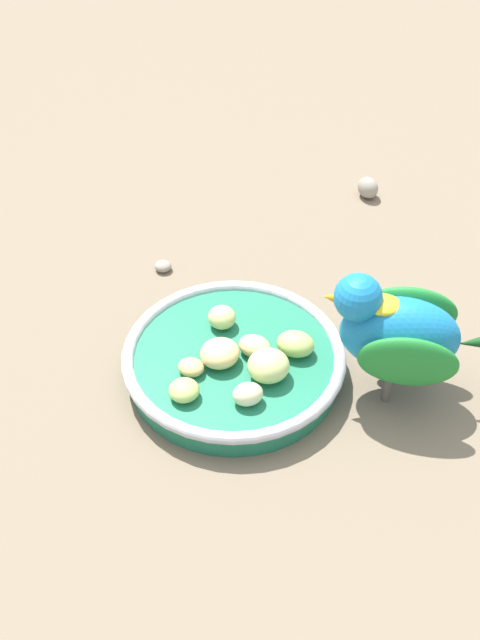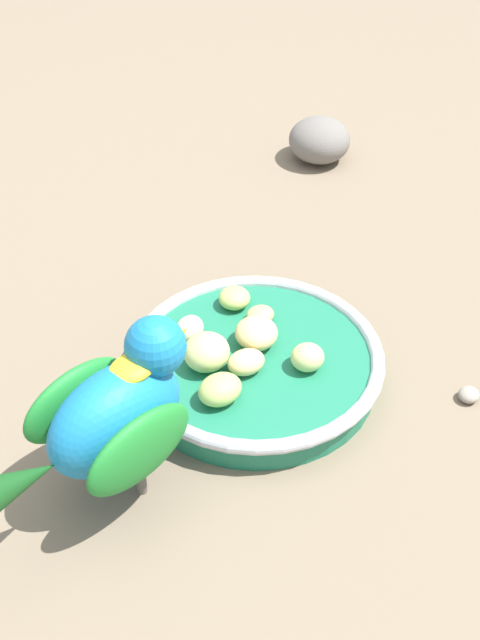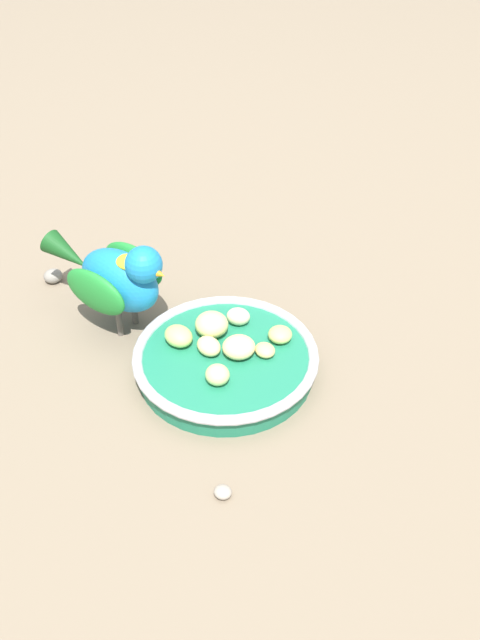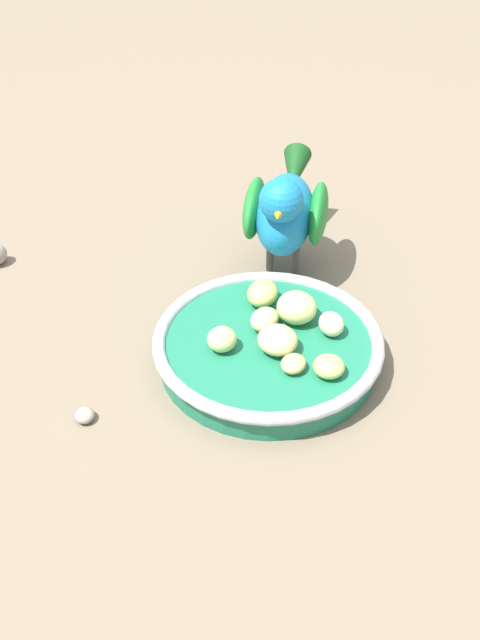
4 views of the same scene
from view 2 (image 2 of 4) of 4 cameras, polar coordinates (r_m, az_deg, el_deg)
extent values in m
plane|color=#756651|center=(0.68, 3.23, -5.49)|extent=(4.00, 4.00, 0.00)
cylinder|color=#1E7251|center=(0.68, 1.08, -3.25)|extent=(0.20, 0.20, 0.03)
torus|color=#B7BABF|center=(0.67, 1.09, -2.45)|extent=(0.21, 0.21, 0.01)
ellipsoid|color=#C6D17A|center=(0.65, -2.38, -2.43)|extent=(0.04, 0.04, 0.03)
ellipsoid|color=beige|center=(0.68, -3.45, -0.61)|extent=(0.03, 0.03, 0.02)
ellipsoid|color=#E5C67F|center=(0.66, 0.49, -2.67)|extent=(0.04, 0.04, 0.02)
ellipsoid|color=tan|center=(0.70, 1.39, 0.35)|extent=(0.03, 0.03, 0.01)
ellipsoid|color=#E5C67F|center=(0.68, 1.12, -0.89)|extent=(0.04, 0.04, 0.02)
ellipsoid|color=#C6D17A|center=(0.66, 4.63, -2.55)|extent=(0.04, 0.04, 0.02)
ellipsoid|color=#B2CC66|center=(0.72, -0.38, 1.51)|extent=(0.03, 0.03, 0.02)
ellipsoid|color=#B2CC66|center=(0.63, -1.37, -4.76)|extent=(0.05, 0.04, 0.02)
cylinder|color=#59544C|center=(0.62, -8.50, -9.16)|extent=(0.01, 0.01, 0.03)
cylinder|color=#59544C|center=(0.60, -6.81, -10.51)|extent=(0.01, 0.01, 0.03)
ellipsoid|color=#197AB7|center=(0.57, -8.49, -6.61)|extent=(0.12, 0.10, 0.07)
ellipsoid|color=#1E7F2D|center=(0.59, -11.15, -5.38)|extent=(0.08, 0.06, 0.05)
ellipsoid|color=#1E7F2D|center=(0.55, -6.86, -8.75)|extent=(0.08, 0.06, 0.05)
cone|color=#144719|center=(0.54, -15.17, -10.76)|extent=(0.07, 0.06, 0.05)
sphere|color=#197AB7|center=(0.56, -5.79, -1.79)|extent=(0.06, 0.06, 0.04)
cone|color=orange|center=(0.57, -4.30, -1.05)|extent=(0.02, 0.02, 0.02)
ellipsoid|color=yellow|center=(0.55, -7.37, -3.26)|extent=(0.04, 0.04, 0.01)
ellipsoid|color=slate|center=(0.98, 5.44, 12.13)|extent=(0.10, 0.10, 0.05)
ellipsoid|color=gray|center=(0.70, 15.35, -4.93)|extent=(0.02, 0.02, 0.01)
camera|label=1|loc=(0.97, -41.78, 41.58)|focal=51.51mm
camera|label=3|loc=(0.80, 70.40, 28.48)|focal=44.66mm
camera|label=4|loc=(1.00, 24.91, 37.41)|focal=44.84mm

